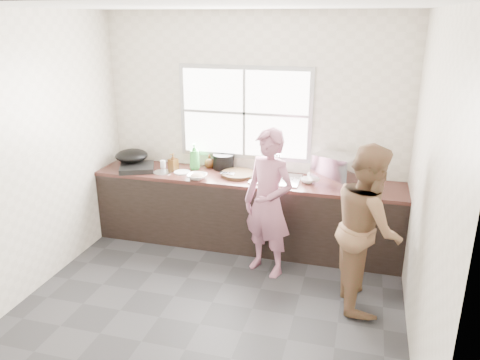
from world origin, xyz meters
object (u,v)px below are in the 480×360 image
(wok, at_px, (132,156))
(bottle_green, at_px, (195,156))
(bottle_brown_short, at_px, (209,162))
(pot_lid_right, at_px, (144,170))
(cutting_board, at_px, (238,174))
(bowl_held, at_px, (308,180))
(dish_rack, at_px, (335,170))
(person_side, at_px, (367,227))
(plate_food, at_px, (182,172))
(bottle_brown_tall, at_px, (173,163))
(glass_jar, at_px, (163,164))
(black_pot, at_px, (223,162))
(pot_lid_left, at_px, (163,172))
(burner, at_px, (137,168))
(bowl_mince, at_px, (197,177))
(bowl_crabs, at_px, (319,179))
(woman, at_px, (268,208))

(wok, bearing_deg, bottle_green, 6.50)
(bottle_brown_short, bearing_deg, pot_lid_right, -156.78)
(cutting_board, bearing_deg, pot_lid_right, -174.93)
(bowl_held, distance_m, dish_rack, 0.32)
(person_side, distance_m, plate_food, 2.31)
(bottle_brown_tall, height_order, glass_jar, bottle_brown_tall)
(cutting_board, height_order, bottle_green, bottle_green)
(black_pot, distance_m, pot_lid_left, 0.74)
(burner, xyz_separation_m, wok, (-0.13, 0.12, 0.11))
(person_side, xyz_separation_m, pot_lid_left, (-2.39, 0.76, 0.08))
(cutting_board, xyz_separation_m, glass_jar, (-0.97, 0.05, 0.03))
(dish_rack, relative_size, pot_lid_right, 1.97)
(bowl_mince, height_order, bowl_crabs, bowl_crabs)
(bottle_green, bearing_deg, glass_jar, -172.24)
(bowl_mince, distance_m, bowl_held, 1.26)
(woman, bearing_deg, person_side, 5.72)
(person_side, distance_m, glass_jar, 2.64)
(person_side, bearing_deg, woman, 60.73)
(woman, height_order, bowl_crabs, woman)
(bottle_brown_short, bearing_deg, burner, -158.55)
(woman, xyz_separation_m, cutting_board, (-0.49, 0.57, 0.14))
(bowl_held, distance_m, bottle_green, 1.41)
(wok, distance_m, pot_lid_left, 0.51)
(person_side, relative_size, pot_lid_left, 7.02)
(woman, height_order, bottle_green, woman)
(cutting_board, bearing_deg, bottle_green, 169.87)
(burner, bearing_deg, bottle_green, 17.69)
(person_side, relative_size, black_pot, 6.26)
(bottle_brown_short, distance_m, burner, 0.88)
(bowl_held, bearing_deg, person_side, -52.43)
(person_side, height_order, cutting_board, person_side)
(burner, bearing_deg, pot_lid_left, -3.28)
(cutting_board, distance_m, bottle_brown_short, 0.48)
(bowl_held, bearing_deg, pot_lid_left, -176.43)
(cutting_board, bearing_deg, bowl_mince, -151.77)
(dish_rack, relative_size, pot_lid_left, 1.98)
(bowl_mince, bearing_deg, black_pot, 67.56)
(pot_lid_right, bearing_deg, bottle_green, 19.46)
(cutting_board, distance_m, bottle_brown_tall, 0.81)
(wok, xyz_separation_m, dish_rack, (2.48, 0.00, 0.03))
(bottle_green, height_order, burner, bottle_green)
(burner, bearing_deg, plate_food, 3.71)
(burner, height_order, pot_lid_right, burner)
(dish_rack, bearing_deg, wok, -156.20)
(pot_lid_left, bearing_deg, person_side, -17.74)
(burner, bearing_deg, cutting_board, 5.09)
(woman, height_order, plate_food, woman)
(bowl_mince, height_order, bowl_held, bowl_held)
(plate_food, relative_size, pot_lid_left, 0.86)
(wok, relative_size, pot_lid_right, 1.76)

